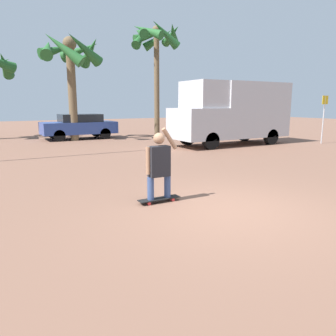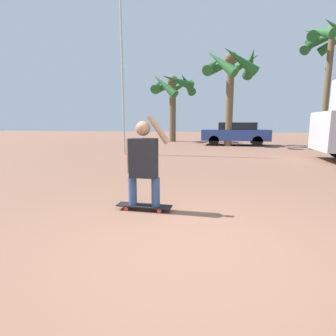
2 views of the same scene
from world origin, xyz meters
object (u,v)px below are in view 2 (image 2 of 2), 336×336
(skateboard, at_px, (144,206))
(person_skateboarder, at_px, (143,159))
(parked_car_blue, at_px, (236,133))
(palm_tree_near_van, at_px, (331,41))
(palm_tree_center_background, at_px, (231,69))
(flagpole, at_px, (123,58))
(palm_tree_far_left, at_px, (173,88))

(skateboard, relative_size, person_skateboarder, 0.62)
(parked_car_blue, bearing_deg, palm_tree_near_van, -3.90)
(parked_car_blue, distance_m, palm_tree_center_background, 3.95)
(palm_tree_near_van, relative_size, flagpole, 0.92)
(skateboard, height_order, flagpole, flagpole)
(person_skateboarder, xyz_separation_m, flagpole, (-3.24, 7.41, 3.41))
(skateboard, distance_m, palm_tree_near_van, 16.28)
(palm_tree_near_van, bearing_deg, palm_tree_center_background, -176.32)
(parked_car_blue, bearing_deg, skateboard, -97.89)
(palm_tree_center_background, bearing_deg, flagpole, -129.61)
(palm_tree_near_van, bearing_deg, person_skateboarder, -117.27)
(palm_tree_near_van, height_order, palm_tree_far_left, palm_tree_near_van)
(person_skateboarder, height_order, palm_tree_near_van, palm_tree_near_van)
(person_skateboarder, bearing_deg, palm_tree_center_background, 83.55)
(palm_tree_far_left, distance_m, flagpole, 8.81)
(palm_tree_center_background, relative_size, flagpole, 0.76)
(palm_tree_near_van, relative_size, palm_tree_center_background, 1.22)
(parked_car_blue, relative_size, palm_tree_near_van, 0.60)
(skateboard, height_order, palm_tree_near_van, palm_tree_near_van)
(parked_car_blue, height_order, flagpole, flagpole)
(skateboard, distance_m, person_skateboarder, 0.79)
(person_skateboarder, relative_size, palm_tree_center_background, 0.26)
(parked_car_blue, xyz_separation_m, palm_tree_far_left, (-4.71, 2.39, 3.26))
(palm_tree_far_left, bearing_deg, flagpole, -92.89)
(flagpole, bearing_deg, palm_tree_near_van, 30.76)
(person_skateboarder, bearing_deg, palm_tree_far_left, 99.80)
(skateboard, xyz_separation_m, palm_tree_far_left, (-2.80, 16.20, 3.98))
(person_skateboarder, xyz_separation_m, palm_tree_center_background, (1.48, 13.12, 3.79))
(palm_tree_center_background, distance_m, flagpole, 7.42)
(skateboard, height_order, palm_tree_center_background, palm_tree_center_background)
(skateboard, bearing_deg, palm_tree_near_van, 62.73)
(palm_tree_far_left, bearing_deg, parked_car_blue, -26.91)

